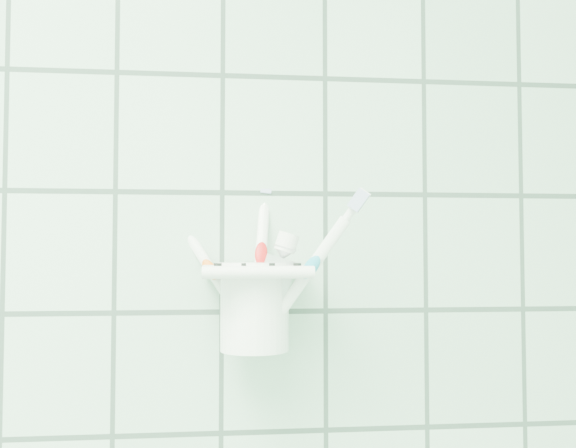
# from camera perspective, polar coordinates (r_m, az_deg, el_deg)

# --- Properties ---
(holder_bracket) EXTENTS (0.12, 0.10, 0.04)m
(holder_bracket) POSITION_cam_1_polar(r_m,az_deg,el_deg) (0.71, -2.87, -4.34)
(holder_bracket) COLOR white
(holder_bracket) RESTS_ON wall_back
(cup) EXTENTS (0.08, 0.08, 0.10)m
(cup) POSITION_cam_1_polar(r_m,az_deg,el_deg) (0.72, -2.98, -7.00)
(cup) COLOR white
(cup) RESTS_ON holder_bracket
(toothbrush_pink) EXTENTS (0.09, 0.05, 0.18)m
(toothbrush_pink) POSITION_cam_1_polar(r_m,az_deg,el_deg) (0.72, -2.86, -2.82)
(toothbrush_pink) COLOR white
(toothbrush_pink) RESTS_ON cup
(toothbrush_blue) EXTENTS (0.03, 0.07, 0.20)m
(toothbrush_blue) POSITION_cam_1_polar(r_m,az_deg,el_deg) (0.70, -2.99, -2.34)
(toothbrush_blue) COLOR white
(toothbrush_blue) RESTS_ON cup
(toothbrush_orange) EXTENTS (0.10, 0.05, 0.19)m
(toothbrush_orange) POSITION_cam_1_polar(r_m,az_deg,el_deg) (0.70, -2.66, -2.33)
(toothbrush_orange) COLOR white
(toothbrush_orange) RESTS_ON cup
(toothpaste_tube) EXTENTS (0.06, 0.03, 0.13)m
(toothpaste_tube) POSITION_cam_1_polar(r_m,az_deg,el_deg) (0.70, -2.92, -4.80)
(toothpaste_tube) COLOR silver
(toothpaste_tube) RESTS_ON cup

